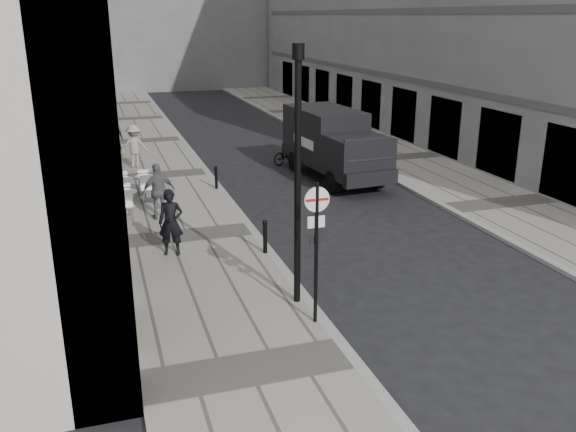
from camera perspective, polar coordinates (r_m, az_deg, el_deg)
name	(u,v)px	position (r m, az deg, el deg)	size (l,w,h in m)	color
sidewalk	(159,176)	(25.84, -11.95, 3.68)	(4.00, 60.00, 0.12)	gray
far_sidewalk	(398,158)	(28.98, 10.27, 5.34)	(4.00, 60.00, 0.12)	gray
walking_man	(171,222)	(16.83, -10.91, -0.60)	(0.67, 0.44, 1.85)	black
sign_post	(316,235)	(12.52, 2.67, -1.75)	(0.53, 0.09, 3.10)	black
lamppost	(298,166)	(13.12, 0.91, 4.70)	(0.26, 0.26, 5.74)	black
bollard_near	(265,238)	(16.81, -2.16, -2.03)	(0.12, 0.12, 0.89)	black
bollard_far	(216,178)	(23.27, -6.74, 3.54)	(0.11, 0.11, 0.82)	black
panel_van	(333,141)	(24.91, 4.21, 7.01)	(2.62, 6.02, 2.76)	black
cyclist	(289,148)	(27.52, 0.07, 6.41)	(1.86, 1.27, 1.90)	black
pedestrian_a	(159,191)	(19.94, -12.02, 2.26)	(1.07, 0.45, 1.82)	slate
pedestrian_b	(135,146)	(27.16, -14.17, 6.35)	(1.19, 0.68, 1.84)	#A6A099
pedestrian_c	(114,136)	(30.76, -15.93, 7.24)	(0.74, 0.48, 1.52)	black
cafe_table_near	(145,185)	(22.58, -13.23, 2.87)	(0.71, 1.61, 0.92)	#B4B4B6
cafe_table_mid	(126,201)	(20.69, -14.92, 1.39)	(0.74, 1.67, 0.95)	silver
cafe_table_far	(123,188)	(22.23, -15.16, 2.56)	(0.76, 1.72, 0.98)	#BDBCBF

